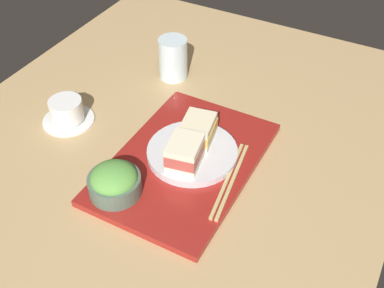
{
  "coord_description": "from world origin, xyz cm",
  "views": [
    {
      "loc": [
        -62.08,
        -43.39,
        72.82
      ],
      "look_at": [
        3.87,
        -7.93,
        5.0
      ],
      "focal_mm": 45.15,
      "sensor_mm": 36.0,
      "label": 1
    }
  ],
  "objects_px": {
    "salad_bowl": "(114,181)",
    "drinking_glass": "(173,58)",
    "sandwich_near": "(186,151)",
    "sandwich_far": "(198,130)",
    "coffee_cup": "(67,112)",
    "sandwich_plate": "(192,152)",
    "chopsticks_pair": "(230,180)"
  },
  "relations": [
    {
      "from": "sandwich_plate",
      "to": "sandwich_near",
      "type": "xyz_separation_m",
      "value": [
        -0.04,
        -0.01,
        0.04
      ]
    },
    {
      "from": "sandwich_near",
      "to": "drinking_glass",
      "type": "distance_m",
      "value": 0.36
    },
    {
      "from": "sandwich_plate",
      "to": "sandwich_far",
      "type": "xyz_separation_m",
      "value": [
        0.04,
        0.01,
        0.03
      ]
    },
    {
      "from": "chopsticks_pair",
      "to": "sandwich_far",
      "type": "bearing_deg",
      "value": 58.03
    },
    {
      "from": "salad_bowl",
      "to": "coffee_cup",
      "type": "xyz_separation_m",
      "value": [
        0.15,
        0.24,
        -0.02
      ]
    },
    {
      "from": "coffee_cup",
      "to": "chopsticks_pair",
      "type": "bearing_deg",
      "value": -91.67
    },
    {
      "from": "salad_bowl",
      "to": "chopsticks_pair",
      "type": "distance_m",
      "value": 0.23
    },
    {
      "from": "coffee_cup",
      "to": "sandwich_plate",
      "type": "bearing_deg",
      "value": -86.6
    },
    {
      "from": "sandwich_plate",
      "to": "chopsticks_pair",
      "type": "xyz_separation_m",
      "value": [
        -0.03,
        -0.1,
        -0.0
      ]
    },
    {
      "from": "salad_bowl",
      "to": "coffee_cup",
      "type": "height_order",
      "value": "salad_bowl"
    },
    {
      "from": "sandwich_near",
      "to": "sandwich_far",
      "type": "bearing_deg",
      "value": 8.49
    },
    {
      "from": "sandwich_far",
      "to": "chopsticks_pair",
      "type": "height_order",
      "value": "sandwich_far"
    },
    {
      "from": "salad_bowl",
      "to": "drinking_glass",
      "type": "xyz_separation_m",
      "value": [
        0.43,
        0.11,
        0.01
      ]
    },
    {
      "from": "sandwich_near",
      "to": "chopsticks_pair",
      "type": "height_order",
      "value": "sandwich_near"
    },
    {
      "from": "sandwich_plate",
      "to": "sandwich_far",
      "type": "height_order",
      "value": "sandwich_far"
    },
    {
      "from": "drinking_glass",
      "to": "salad_bowl",
      "type": "bearing_deg",
      "value": -165.15
    },
    {
      "from": "sandwich_near",
      "to": "salad_bowl",
      "type": "relative_size",
      "value": 0.87
    },
    {
      "from": "salad_bowl",
      "to": "drinking_glass",
      "type": "bearing_deg",
      "value": 14.85
    },
    {
      "from": "salad_bowl",
      "to": "coffee_cup",
      "type": "relative_size",
      "value": 0.86
    },
    {
      "from": "sandwich_plate",
      "to": "drinking_glass",
      "type": "bearing_deg",
      "value": 37.03
    },
    {
      "from": "sandwich_far",
      "to": "salad_bowl",
      "type": "xyz_separation_m",
      "value": [
        -0.2,
        0.08,
        -0.01
      ]
    },
    {
      "from": "sandwich_plate",
      "to": "drinking_glass",
      "type": "xyz_separation_m",
      "value": [
        0.26,
        0.2,
        0.03
      ]
    },
    {
      "from": "sandwich_near",
      "to": "drinking_glass",
      "type": "bearing_deg",
      "value": 34.2
    },
    {
      "from": "sandwich_plate",
      "to": "coffee_cup",
      "type": "bearing_deg",
      "value": 93.4
    },
    {
      "from": "chopsticks_pair",
      "to": "drinking_glass",
      "type": "height_order",
      "value": "drinking_glass"
    },
    {
      "from": "salad_bowl",
      "to": "drinking_glass",
      "type": "relative_size",
      "value": 0.96
    },
    {
      "from": "sandwich_near",
      "to": "chopsticks_pair",
      "type": "distance_m",
      "value": 0.11
    },
    {
      "from": "chopsticks_pair",
      "to": "salad_bowl",
      "type": "bearing_deg",
      "value": 125.34
    },
    {
      "from": "sandwich_far",
      "to": "drinking_glass",
      "type": "xyz_separation_m",
      "value": [
        0.22,
        0.19,
        -0.0
      ]
    },
    {
      "from": "salad_bowl",
      "to": "sandwich_near",
      "type": "bearing_deg",
      "value": -34.89
    },
    {
      "from": "sandwich_plate",
      "to": "sandwich_far",
      "type": "distance_m",
      "value": 0.05
    },
    {
      "from": "sandwich_near",
      "to": "coffee_cup",
      "type": "relative_size",
      "value": 0.74
    }
  ]
}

